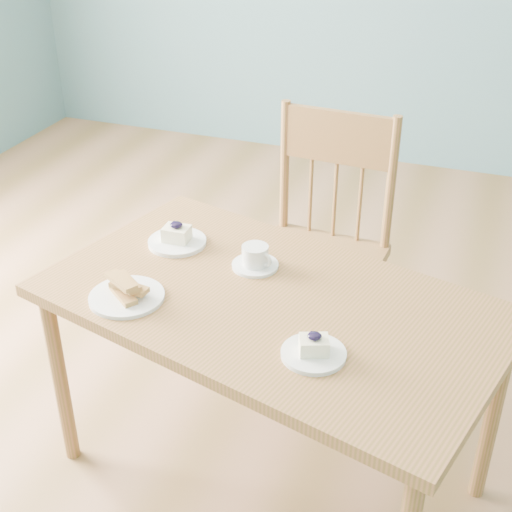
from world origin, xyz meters
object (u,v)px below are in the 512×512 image
dining_table (270,318)px  cheesecake_plate_far (177,238)px  coffee_cup (255,258)px  biscotti_plate (126,292)px  dining_chair (320,248)px  cheesecake_plate_near (314,350)px

dining_table → cheesecake_plate_far: size_ratio=7.75×
dining_table → coffee_cup: coffee_cup is taller
dining_table → cheesecake_plate_far: bearing=168.1°
biscotti_plate → dining_table: bearing=20.3°
dining_table → biscotti_plate: size_ratio=6.76×
biscotti_plate → cheesecake_plate_far: bearing=90.4°
cheesecake_plate_far → dining_chair: bearing=51.5°
dining_table → biscotti_plate: bearing=-144.8°
cheesecake_plate_near → biscotti_plate: bearing=173.2°
coffee_cup → dining_table: bearing=-34.6°
dining_chair → cheesecake_plate_far: dining_chair is taller
cheesecake_plate_far → biscotti_plate: cheesecake_plate_far is taller
cheesecake_plate_near → cheesecake_plate_far: 0.69m
dining_chair → coffee_cup: bearing=-94.5°
dining_chair → cheesecake_plate_far: (-0.35, -0.44, 0.20)m
cheesecake_plate_near → cheesecake_plate_far: bearing=144.7°
dining_table → biscotti_plate: (-0.38, -0.14, 0.09)m
coffee_cup → cheesecake_plate_near: bearing=-29.9°
cheesecake_plate_near → coffee_cup: size_ratio=1.17×
dining_chair → cheesecake_plate_far: bearing=-124.6°
dining_chair → cheesecake_plate_near: (0.21, -0.84, 0.20)m
cheesecake_plate_near → biscotti_plate: size_ratio=0.78×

